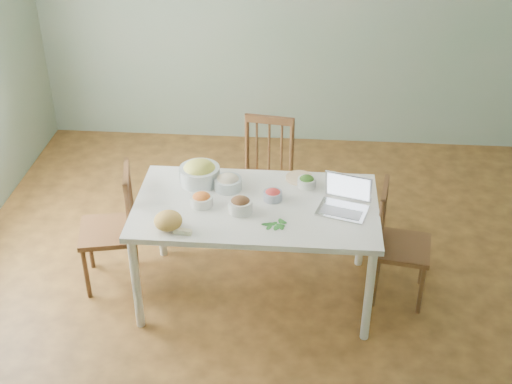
# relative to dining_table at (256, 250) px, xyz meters

# --- Properties ---
(floor) EXTENTS (5.00, 5.00, 0.00)m
(floor) POSITION_rel_dining_table_xyz_m (0.11, 0.05, -0.40)
(floor) COLOR #442B13
(floor) RESTS_ON ground
(wall_back) EXTENTS (5.00, 0.00, 2.70)m
(wall_back) POSITION_rel_dining_table_xyz_m (0.11, 2.55, 0.95)
(wall_back) COLOR gray
(wall_back) RESTS_ON ground
(dining_table) EXTENTS (1.70, 0.96, 0.80)m
(dining_table) POSITION_rel_dining_table_xyz_m (0.00, 0.00, 0.00)
(dining_table) COLOR white
(dining_table) RESTS_ON floor
(chair_far) EXTENTS (0.49, 0.48, 1.00)m
(chair_far) POSITION_rel_dining_table_xyz_m (0.00, 0.81, 0.10)
(chair_far) COLOR brown
(chair_far) RESTS_ON floor
(chair_left) EXTENTS (0.49, 0.50, 0.96)m
(chair_left) POSITION_rel_dining_table_xyz_m (-1.11, 0.07, 0.08)
(chair_left) COLOR brown
(chair_left) RESTS_ON floor
(chair_right) EXTENTS (0.45, 0.46, 0.92)m
(chair_right) POSITION_rel_dining_table_xyz_m (1.06, 0.07, 0.06)
(chair_right) COLOR brown
(chair_right) RESTS_ON floor
(bread_boule) EXTENTS (0.19, 0.19, 0.12)m
(bread_boule) POSITION_rel_dining_table_xyz_m (-0.55, -0.34, 0.46)
(bread_boule) COLOR #A88135
(bread_boule) RESTS_ON dining_table
(butter_stick) EXTENTS (0.13, 0.06, 0.03)m
(butter_stick) POSITION_rel_dining_table_xyz_m (-0.45, -0.39, 0.42)
(butter_stick) COLOR beige
(butter_stick) RESTS_ON dining_table
(bowl_squash) EXTENTS (0.36, 0.36, 0.17)m
(bowl_squash) POSITION_rel_dining_table_xyz_m (-0.43, 0.26, 0.48)
(bowl_squash) COLOR #D2CD44
(bowl_squash) RESTS_ON dining_table
(bowl_carrot) EXTENTS (0.17, 0.17, 0.09)m
(bowl_carrot) POSITION_rel_dining_table_xyz_m (-0.38, -0.04, 0.44)
(bowl_carrot) COLOR #FDA337
(bowl_carrot) RESTS_ON dining_table
(bowl_onion) EXTENTS (0.23, 0.23, 0.11)m
(bowl_onion) POSITION_rel_dining_table_xyz_m (-0.22, 0.19, 0.45)
(bowl_onion) COLOR beige
(bowl_onion) RESTS_ON dining_table
(bowl_mushroom) EXTENTS (0.20, 0.20, 0.11)m
(bowl_mushroom) POSITION_rel_dining_table_xyz_m (-0.10, -0.10, 0.45)
(bowl_mushroom) COLOR #4B3016
(bowl_mushroom) RESTS_ON dining_table
(bowl_redpep) EXTENTS (0.17, 0.17, 0.08)m
(bowl_redpep) POSITION_rel_dining_table_xyz_m (0.11, 0.07, 0.44)
(bowl_redpep) COLOR #AF252D
(bowl_redpep) RESTS_ON dining_table
(bowl_broccoli) EXTENTS (0.15, 0.15, 0.08)m
(bowl_broccoli) POSITION_rel_dining_table_xyz_m (0.35, 0.27, 0.44)
(bowl_broccoli) COLOR #193C15
(bowl_broccoli) RESTS_ON dining_table
(flatbread) EXTENTS (0.22, 0.22, 0.02)m
(flatbread) POSITION_rel_dining_table_xyz_m (0.29, 0.37, 0.41)
(flatbread) COLOR beige
(flatbread) RESTS_ON dining_table
(basil_bunch) EXTENTS (0.18, 0.18, 0.02)m
(basil_bunch) POSITION_rel_dining_table_xyz_m (0.14, -0.24, 0.41)
(basil_bunch) COLOR #1C531D
(basil_bunch) RESTS_ON dining_table
(laptop) EXTENTS (0.39, 0.35, 0.23)m
(laptop) POSITION_rel_dining_table_xyz_m (0.60, -0.05, 0.51)
(laptop) COLOR silver
(laptop) RESTS_ON dining_table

